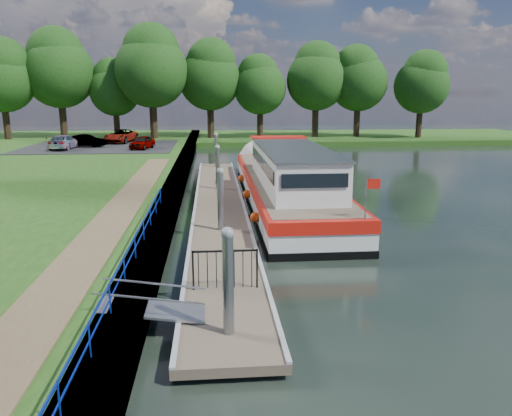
{
  "coord_description": "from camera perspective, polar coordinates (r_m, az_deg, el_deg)",
  "views": [
    {
      "loc": [
        -0.3,
        -11.11,
        5.82
      ],
      "look_at": [
        1.38,
        7.97,
        1.4
      ],
      "focal_mm": 35.0,
      "sensor_mm": 36.0,
      "label": 1
    }
  ],
  "objects": [
    {
      "name": "car_b",
      "position": [
        50.25,
        -18.85,
        7.28
      ],
      "size": [
        3.7,
        1.75,
        1.17
      ],
      "primitive_type": "imported",
      "rotation": [
        0.0,
        0.0,
        1.42
      ],
      "color": "#999999",
      "rests_on": "carpark"
    },
    {
      "name": "mooring_piles",
      "position": [
        24.54,
        -4.25,
        2.29
      ],
      "size": [
        0.3,
        27.3,
        3.55
      ],
      "color": "gray",
      "rests_on": "ground"
    },
    {
      "name": "car_d",
      "position": [
        53.78,
        -15.2,
        7.94
      ],
      "size": [
        3.2,
        5.16,
        1.33
      ],
      "primitive_type": "imported",
      "rotation": [
        0.0,
        0.0,
        -0.22
      ],
      "color": "#999999",
      "rests_on": "carpark"
    },
    {
      "name": "gangway",
      "position": [
        12.82,
        -11.76,
        -11.21
      ],
      "size": [
        2.58,
        1.0,
        0.92
      ],
      "color": "#A5A8AD",
      "rests_on": "ground"
    },
    {
      "name": "carpark",
      "position": [
        50.51,
        -17.36,
        6.71
      ],
      "size": [
        14.0,
        12.0,
        0.06
      ],
      "primitive_type": "cube",
      "color": "black",
      "rests_on": "riverbank"
    },
    {
      "name": "gate_panel",
      "position": [
        14.11,
        -3.55,
        -6.37
      ],
      "size": [
        1.85,
        0.05,
        1.15
      ],
      "color": "black",
      "rests_on": "ground"
    },
    {
      "name": "car_a",
      "position": [
        47.18,
        -12.87,
        7.33
      ],
      "size": [
        2.27,
        3.74,
        1.19
      ],
      "primitive_type": "imported",
      "rotation": [
        0.0,
        0.0,
        -0.26
      ],
      "color": "#999999",
      "rests_on": "carpark"
    },
    {
      "name": "horizon_trees",
      "position": [
        59.85,
        -6.51,
        14.95
      ],
      "size": [
        54.38,
        10.03,
        12.87
      ],
      "color": "#332316",
      "rests_on": "ground"
    },
    {
      "name": "blue_fence",
      "position": [
        15.02,
        -14.23,
        -4.89
      ],
      "size": [
        0.04,
        18.04,
        0.72
      ],
      "color": "#0C2DBF",
      "rests_on": "riverbank"
    },
    {
      "name": "pontoon",
      "position": [
        24.77,
        -4.2,
        -0.2
      ],
      "size": [
        2.5,
        30.0,
        0.56
      ],
      "color": "brown",
      "rests_on": "ground"
    },
    {
      "name": "car_c",
      "position": [
        49.11,
        -21.12,
        7.05
      ],
      "size": [
        2.04,
        4.5,
        1.28
      ],
      "primitive_type": "imported",
      "rotation": [
        0.0,
        0.0,
        3.08
      ],
      "color": "#999999",
      "rests_on": "carpark"
    },
    {
      "name": "barge",
      "position": [
        27.69,
        3.14,
        3.13
      ],
      "size": [
        4.36,
        21.15,
        4.78
      ],
      "color": "black",
      "rests_on": "ground"
    },
    {
      "name": "footpath",
      "position": [
        20.18,
        -16.59,
        -1.97
      ],
      "size": [
        1.6,
        40.0,
        0.05
      ],
      "primitive_type": "cube",
      "color": "brown",
      "rests_on": "riverbank"
    },
    {
      "name": "bank_edge",
      "position": [
        26.77,
        -9.75,
        1.09
      ],
      "size": [
        1.1,
        90.0,
        0.78
      ],
      "primitive_type": "cube",
      "color": "#473D2D",
      "rests_on": "ground"
    },
    {
      "name": "ground",
      "position": [
        12.55,
        -3.18,
        -14.66
      ],
      "size": [
        160.0,
        160.0,
        0.0
      ],
      "primitive_type": "plane",
      "color": "black",
      "rests_on": "ground"
    },
    {
      "name": "far_bank",
      "position": [
        64.54,
        6.03,
        8.02
      ],
      "size": [
        60.0,
        18.0,
        0.6
      ],
      "primitive_type": "cube",
      "color": "#214814",
      "rests_on": "ground"
    }
  ]
}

